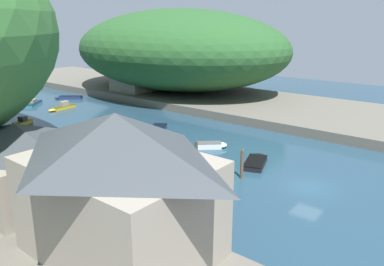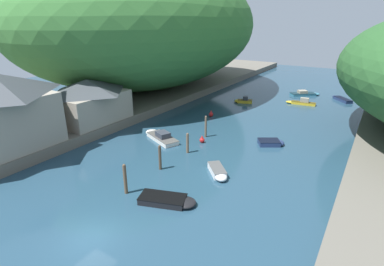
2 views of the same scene
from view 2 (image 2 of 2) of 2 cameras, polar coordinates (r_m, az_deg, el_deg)
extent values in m
plane|color=#234256|center=(46.17, 10.75, 1.77)|extent=(130.00, 130.00, 0.00)
cube|color=#666056|center=(59.53, -12.58, 6.61)|extent=(22.00, 120.00, 1.32)
ellipsoid|color=#387033|center=(64.65, -8.89, 19.50)|extent=(40.32, 56.45, 24.44)
cube|color=gray|center=(38.53, -32.55, 1.55)|extent=(7.55, 10.43, 5.82)
cube|color=gray|center=(44.59, -18.99, 4.77)|extent=(7.48, 9.58, 3.99)
pyramid|color=#3D4247|center=(43.93, -19.43, 8.43)|extent=(8.07, 10.35, 1.85)
cube|color=white|center=(30.97, 4.77, -7.09)|extent=(2.91, 2.98, 0.66)
ellipsoid|color=white|center=(29.76, 5.53, -8.36)|extent=(1.87, 1.88, 0.66)
cube|color=#525252|center=(30.81, 4.79, -6.52)|extent=(2.97, 3.04, 0.03)
cube|color=navy|center=(64.92, 26.79, 5.67)|extent=(3.76, 4.14, 0.54)
ellipsoid|color=navy|center=(66.61, 25.82, 6.17)|extent=(2.36, 2.47, 0.54)
cube|color=black|center=(64.85, 26.83, 5.92)|extent=(3.83, 4.22, 0.03)
cube|color=black|center=(26.52, -5.60, -12.50)|extent=(4.32, 3.07, 0.55)
ellipsoid|color=black|center=(26.04, -1.39, -13.08)|extent=(2.44, 2.33, 0.55)
cube|color=black|center=(26.36, -5.62, -11.97)|extent=(4.41, 3.13, 0.03)
cube|color=gold|center=(59.27, 20.45, 5.30)|extent=(4.31, 1.58, 0.47)
ellipsoid|color=gold|center=(59.48, 18.44, 5.60)|extent=(2.21, 1.29, 0.47)
cube|color=#4C3E0E|center=(59.21, 20.48, 5.53)|extent=(4.40, 1.62, 0.03)
cube|color=#9E937F|center=(59.10, 20.66, 5.89)|extent=(1.55, 0.94, 0.83)
cube|color=silver|center=(39.17, -5.66, -1.05)|extent=(5.52, 3.86, 0.52)
ellipsoid|color=silver|center=(41.31, -7.39, 0.06)|extent=(3.11, 2.74, 0.52)
cube|color=#504E4A|center=(39.07, -5.67, -0.68)|extent=(5.63, 3.94, 0.03)
cube|color=#333842|center=(38.82, -5.57, -0.30)|extent=(2.21, 1.98, 0.70)
cube|color=gold|center=(57.77, 10.03, 5.96)|extent=(2.96, 2.18, 0.53)
ellipsoid|color=gold|center=(57.84, 8.71, 6.06)|extent=(1.69, 1.68, 0.53)
cube|color=#4C3E0E|center=(57.70, 10.04, 6.23)|extent=(3.02, 2.22, 0.03)
cube|color=#333842|center=(57.62, 10.15, 6.54)|extent=(1.20, 1.22, 0.69)
cube|color=navy|center=(38.84, 14.43, -1.78)|extent=(3.09, 2.86, 0.59)
ellipsoid|color=navy|center=(39.17, 16.22, -1.76)|extent=(1.98, 2.12, 0.59)
cube|color=black|center=(38.73, 14.47, -1.35)|extent=(3.16, 2.92, 0.03)
cube|color=teal|center=(66.71, 20.35, 6.94)|extent=(5.02, 4.63, 0.46)
ellipsoid|color=teal|center=(67.85, 22.18, 6.92)|extent=(3.08, 3.01, 0.46)
cube|color=#132A33|center=(66.65, 20.37, 7.14)|extent=(5.12, 4.72, 0.03)
cube|color=#9E937F|center=(66.53, 20.29, 7.38)|extent=(2.20, 2.16, 0.59)
cylinder|color=brown|center=(27.72, -12.60, -8.70)|extent=(0.31, 0.31, 2.74)
sphere|color=brown|center=(27.05, -12.83, -6.07)|extent=(0.28, 0.28, 0.28)
cylinder|color=#4C3D2D|center=(31.39, -6.11, -4.79)|extent=(0.30, 0.30, 2.57)
sphere|color=#4C3D2D|center=(30.83, -6.21, -2.54)|extent=(0.27, 0.27, 0.27)
cylinder|color=brown|center=(35.08, -0.85, -2.05)|extent=(0.31, 0.31, 2.30)
sphere|color=brown|center=(34.63, -0.87, -0.20)|extent=(0.28, 0.28, 0.28)
cylinder|color=brown|center=(39.80, 2.64, 1.14)|extent=(0.28, 0.28, 2.78)
sphere|color=brown|center=(39.33, 2.67, 3.12)|extent=(0.25, 0.25, 0.25)
sphere|color=red|center=(38.29, 1.93, -1.38)|extent=(0.65, 0.65, 0.65)
cone|color=red|center=(38.10, 1.94, -0.70)|extent=(0.33, 0.33, 0.33)
sphere|color=red|center=(48.67, 3.64, 3.54)|extent=(0.71, 0.71, 0.71)
cone|color=red|center=(48.51, 3.65, 4.14)|extent=(0.35, 0.35, 0.35)
cylinder|color=#282D3D|center=(38.67, -26.40, -1.17)|extent=(0.13, 0.13, 0.85)
cylinder|color=#282D3D|center=(38.75, -26.18, -1.09)|extent=(0.13, 0.13, 0.85)
cube|color=navy|center=(38.47, -26.46, -0.11)|extent=(0.23, 0.39, 0.62)
sphere|color=beige|center=(38.34, -26.56, 0.47)|extent=(0.22, 0.22, 0.22)
cylinder|color=#282D3D|center=(43.82, -15.19, 2.76)|extent=(0.13, 0.13, 0.85)
cylinder|color=#282D3D|center=(43.95, -15.06, 2.83)|extent=(0.13, 0.13, 0.85)
cube|color=#B2231E|center=(43.67, -15.22, 3.71)|extent=(0.29, 0.42, 0.62)
sphere|color=tan|center=(43.56, -15.27, 4.24)|extent=(0.22, 0.22, 0.22)
camera|label=1|loc=(46.39, -59.84, 10.27)|focal=35.00mm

